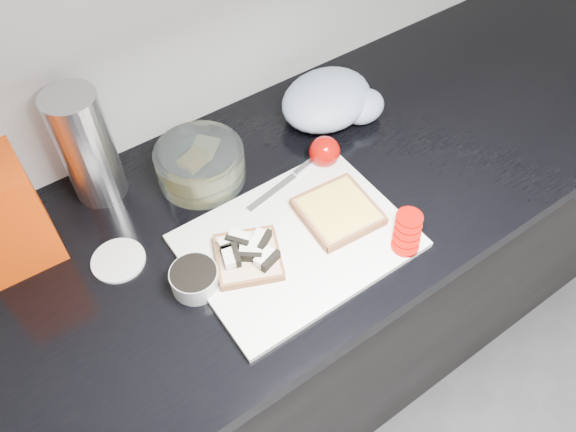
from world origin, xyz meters
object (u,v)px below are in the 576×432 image
Objects in this scene: glass_bowl at (200,164)px; bread_bag at (1,216)px; steel_canister at (87,147)px; cutting_board at (297,241)px.

bread_bag is (-0.36, 0.03, 0.07)m from glass_bowl.
cutting_board is at bearing -53.66° from steel_canister.
steel_canister is (-0.24, 0.33, 0.11)m from cutting_board.
steel_canister is at bearing 19.23° from bread_bag.
cutting_board is 0.43m from steel_canister.
glass_bowl is 0.74× the size of steel_canister.
steel_canister is at bearing 155.31° from glass_bowl.
steel_canister reaches higher than bread_bag.
glass_bowl is 0.85× the size of bread_bag.
steel_canister is (-0.18, 0.08, 0.08)m from glass_bowl.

